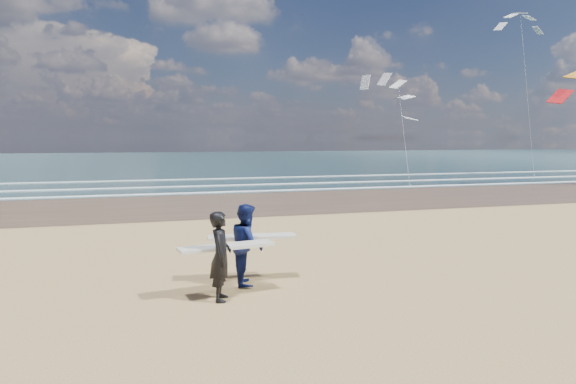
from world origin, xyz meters
name	(u,v)px	position (x,y,z in m)	size (l,w,h in m)	color
wet_sand_strip	(490,192)	(20.00, 18.00, 0.01)	(220.00, 12.00, 0.01)	#463425
ocean	(276,160)	(20.00, 72.00, 0.01)	(220.00, 100.00, 0.02)	#1A343A
foam_breakers	(411,180)	(20.00, 28.10, 0.05)	(220.00, 11.70, 0.05)	white
surfer_near	(221,255)	(-0.59, 0.67, 1.01)	(2.26, 1.19, 1.98)	black
surfer_far	(247,244)	(0.22, 1.73, 1.00)	(2.24, 1.24, 1.99)	#0D174B
kite_1	(402,119)	(17.99, 26.28, 5.06)	(5.82, 4.74, 9.08)	slate
kite_5	(526,82)	(34.21, 31.46, 8.96)	(5.31, 4.68, 16.94)	slate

